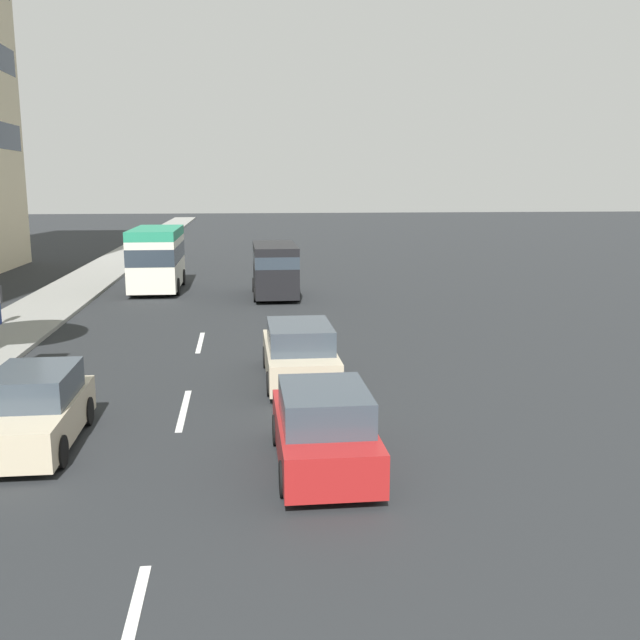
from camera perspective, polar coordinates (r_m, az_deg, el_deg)
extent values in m
plane|color=#26282B|center=(34.02, -8.75, 1.65)|extent=(198.00, 198.00, 0.00)
cube|color=gray|center=(35.03, -20.39, 1.48)|extent=(162.00, 3.21, 0.15)
cube|color=silver|center=(9.70, -15.09, -23.28)|extent=(3.20, 0.16, 0.01)
cube|color=silver|center=(17.64, -10.87, -7.09)|extent=(3.20, 0.16, 0.01)
cube|color=silver|center=(24.83, -9.58, -1.78)|extent=(3.20, 0.16, 0.01)
cube|color=silver|center=(37.30, -12.92, 4.58)|extent=(6.25, 2.29, 2.47)
cube|color=#268C66|center=(37.17, -13.02, 6.83)|extent=(6.25, 2.29, 0.47)
cube|color=#28333D|center=(37.25, -12.95, 5.30)|extent=(6.26, 2.30, 0.82)
cylinder|color=black|center=(35.53, -11.43, 2.64)|extent=(0.84, 0.26, 0.84)
cylinder|color=black|center=(35.79, -14.90, 2.55)|extent=(0.84, 0.26, 0.84)
cylinder|color=black|center=(39.11, -10.98, 3.40)|extent=(0.84, 0.26, 0.84)
cylinder|color=black|center=(39.34, -14.15, 3.31)|extent=(0.84, 0.26, 0.84)
cube|color=black|center=(34.35, -3.65, 4.15)|extent=(5.13, 2.00, 2.33)
cube|color=#2D3842|center=(34.30, -3.66, 5.00)|extent=(5.14, 2.00, 0.56)
cylinder|color=black|center=(35.98, -5.26, 2.82)|extent=(0.72, 0.24, 0.72)
cylinder|color=black|center=(36.06, -2.24, 2.87)|extent=(0.72, 0.24, 0.72)
cylinder|color=black|center=(32.93, -5.14, 2.07)|extent=(0.72, 0.24, 0.72)
cylinder|color=black|center=(33.03, -1.85, 2.13)|extent=(0.72, 0.24, 0.72)
cube|color=beige|center=(16.03, -21.99, -7.46)|extent=(4.03, 1.72, 0.78)
cube|color=#38424C|center=(16.02, -21.98, -4.83)|extent=(2.21, 1.58, 0.64)
cylinder|color=black|center=(14.77, -20.21, -9.90)|extent=(0.64, 0.22, 0.64)
cylinder|color=black|center=(17.07, -18.24, -6.96)|extent=(0.64, 0.22, 0.64)
cylinder|color=black|center=(17.47, -23.36, -6.91)|extent=(0.64, 0.22, 0.64)
cube|color=#A51E1E|center=(13.87, 0.26, -9.44)|extent=(4.06, 1.76, 0.79)
cube|color=#38424C|center=(13.45, 0.37, -6.85)|extent=(2.23, 1.62, 0.65)
cylinder|color=black|center=(15.08, -3.39, -8.79)|extent=(0.64, 0.22, 0.64)
cylinder|color=black|center=(15.24, 2.76, -8.56)|extent=(0.64, 0.22, 0.64)
cylinder|color=black|center=(12.74, -2.77, -12.60)|extent=(0.64, 0.22, 0.64)
cylinder|color=black|center=(12.93, 4.57, -12.25)|extent=(0.64, 0.22, 0.64)
cube|color=beige|center=(19.78, -1.68, -3.20)|extent=(4.62, 1.84, 0.80)
cube|color=#38424C|center=(19.39, -1.64, -1.28)|extent=(2.54, 1.70, 0.66)
cylinder|color=black|center=(21.19, -4.29, -2.99)|extent=(0.64, 0.22, 0.64)
cylinder|color=black|center=(21.31, 0.28, -2.87)|extent=(0.64, 0.22, 0.64)
cylinder|color=black|center=(18.42, -3.95, -5.12)|extent=(0.64, 0.22, 0.64)
cylinder|color=black|center=(18.56, 1.31, -4.97)|extent=(0.64, 0.22, 0.64)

